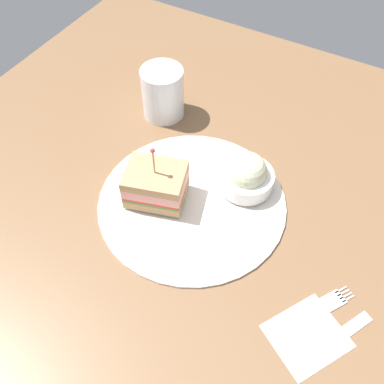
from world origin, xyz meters
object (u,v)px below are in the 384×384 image
at_px(napkin, 307,336).
at_px(knife, 338,337).
at_px(fork, 322,307).
at_px(drink_glass, 163,94).
at_px(plate, 192,202).
at_px(coleslaw_bowl, 247,175).
at_px(sandwich_half_center, 156,184).

xyz_separation_m(napkin, knife, (0.03, 0.02, 0.00)).
height_order(napkin, fork, fork).
bearing_deg(napkin, drink_glass, 144.52).
height_order(drink_glass, napkin, drink_glass).
bearing_deg(plate, fork, -15.79).
bearing_deg(knife, napkin, -153.34).
bearing_deg(plate, coleslaw_bowl, 49.54).
relative_size(plate, coleslaw_bowl, 3.38).
relative_size(sandwich_half_center, napkin, 1.15).
bearing_deg(napkin, knife, 26.66).
relative_size(coleslaw_bowl, napkin, 0.95).
height_order(napkin, knife, knife).
distance_m(plate, coleslaw_bowl, 0.09).
relative_size(plate, fork, 2.58).
distance_m(drink_glass, napkin, 0.47).
xyz_separation_m(sandwich_half_center, napkin, (0.28, -0.09, -0.04)).
height_order(sandwich_half_center, knife, sandwich_half_center).
bearing_deg(sandwich_half_center, napkin, -18.25).
xyz_separation_m(drink_glass, fork, (0.38, -0.22, -0.04)).
relative_size(sandwich_half_center, fork, 0.93).
bearing_deg(coleslaw_bowl, napkin, -46.46).
xyz_separation_m(plate, drink_glass, (-0.15, 0.16, 0.04)).
bearing_deg(fork, drink_glass, 149.63).
bearing_deg(knife, plate, 160.32).
bearing_deg(fork, sandwich_half_center, 170.67).
xyz_separation_m(napkin, fork, (0.00, 0.05, 0.00)).
height_order(sandwich_half_center, fork, sandwich_half_center).
height_order(plate, sandwich_half_center, sandwich_half_center).
xyz_separation_m(plate, fork, (0.23, -0.07, -0.00)).
distance_m(sandwich_half_center, coleslaw_bowl, 0.14).
bearing_deg(knife, sandwich_half_center, 166.57).
height_order(coleslaw_bowl, fork, coleslaw_bowl).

